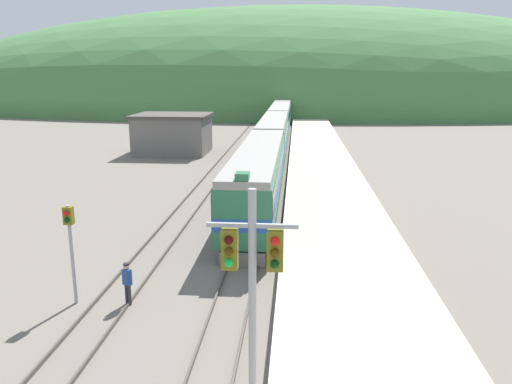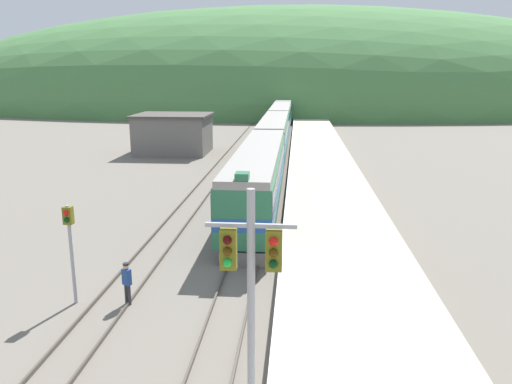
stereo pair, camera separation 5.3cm
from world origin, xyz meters
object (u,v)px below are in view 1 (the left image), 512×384
Objects in this scene: carriage_second at (274,136)px; carriage_fourth at (284,108)px; track_worker at (127,281)px; signal_mast_main at (252,280)px; signal_post_siding at (70,234)px; carriage_third at (280,118)px; express_train_lead_car at (258,177)px.

carriage_second is 42.94m from carriage_fourth.
carriage_second is 11.59× the size of track_worker.
signal_mast_main is 1.59× the size of signal_post_siding.
carriage_fourth is at bearing 90.00° from carriage_third.
signal_post_siding is at bearing -177.69° from track_worker.
carriage_third is at bearing 83.75° from signal_post_siding.
express_train_lead_car is 43.53m from carriage_third.
carriage_second is 21.47m from carriage_third.
carriage_third is 58.28m from track_worker.
express_train_lead_car reaches higher than carriage_third.
carriage_third and carriage_fourth have the same top height.
track_worker is (2.18, 0.09, -1.94)m from signal_post_siding.
carriage_second is 3.13× the size of signal_mast_main.
carriage_second is 1.00× the size of carriage_third.
express_train_lead_car is 5.14× the size of signal_post_siding.
track_worker is (-4.20, -58.11, -1.30)m from carriage_third.
carriage_third is at bearing 91.31° from signal_mast_main.
carriage_third is at bearing -90.00° from carriage_fourth.
signal_mast_main reaches higher than signal_post_siding.
express_train_lead_car reaches higher than track_worker.
carriage_second is at bearing -90.00° from carriage_fourth.
carriage_third is at bearing 85.87° from track_worker.
carriage_third is 58.55m from signal_post_siding.
express_train_lead_car is at bearing 73.94° from track_worker.
carriage_second is at bearing 83.46° from track_worker.
carriage_second is (0.00, 22.06, -0.01)m from express_train_lead_car.
carriage_fourth is 79.70m from track_worker.
carriage_third is 11.59× the size of track_worker.
signal_mast_main reaches higher than carriage_fourth.
signal_mast_main reaches higher than carriage_second.
carriage_fourth is 11.59× the size of track_worker.
track_worker is at bearing -93.02° from carriage_fourth.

